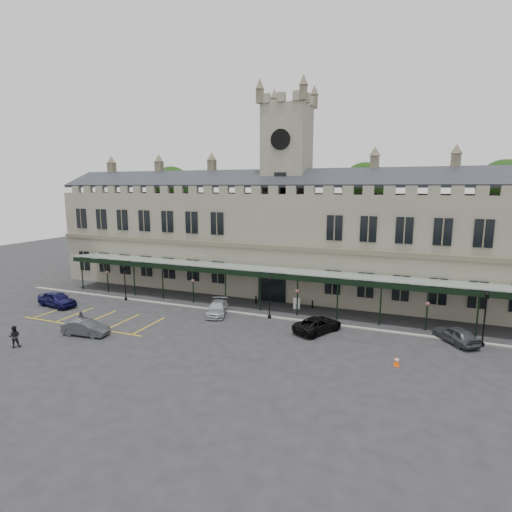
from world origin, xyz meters
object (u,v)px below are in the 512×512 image
at_px(lamp_post_left, 125,279).
at_px(car_left_a, 57,299).
at_px(station_building, 286,239).
at_px(clock_tower, 287,184).
at_px(sign_board, 297,304).
at_px(car_right_a, 456,335).
at_px(person_b, 14,336).
at_px(car_taxi, 217,308).
at_px(traffic_cone, 397,361).
at_px(person_a, 81,320).
at_px(car_van, 318,324).
at_px(lamp_post_mid, 270,293).
at_px(car_left_b, 86,328).
at_px(lamp_post_right, 485,313).

bearing_deg(lamp_post_left, car_left_a, -138.29).
bearing_deg(station_building, clock_tower, 90.00).
bearing_deg(sign_board, car_right_a, -22.60).
relative_size(car_right_a, person_b, 2.29).
distance_m(station_building, car_taxi, 13.37).
bearing_deg(traffic_cone, clock_tower, 128.58).
bearing_deg(person_b, car_taxi, -171.66).
xyz_separation_m(clock_tower, car_left_a, (-21.00, -15.49, -12.29)).
bearing_deg(person_a, station_building, 17.35).
distance_m(sign_board, car_left_a, 25.86).
distance_m(car_left_a, car_van, 28.14).
bearing_deg(lamp_post_left, person_a, -74.51).
bearing_deg(clock_tower, car_left_a, -143.59).
xyz_separation_m(lamp_post_mid, person_b, (-16.70, -14.39, -1.65)).
relative_size(traffic_cone, person_a, 0.45).
bearing_deg(person_a, car_left_b, -73.63).
height_order(traffic_cone, car_van, car_van).
relative_size(clock_tower, sign_board, 20.29).
relative_size(car_van, car_right_a, 1.17).
bearing_deg(sign_board, clock_tower, 109.08).
bearing_deg(sign_board, lamp_post_right, -20.90).
bearing_deg(car_taxi, lamp_post_mid, -9.00).
height_order(lamp_post_mid, sign_board, lamp_post_mid).
relative_size(lamp_post_mid, person_b, 2.38).
relative_size(clock_tower, car_left_a, 5.17).
bearing_deg(lamp_post_right, car_taxi, -178.65).
height_order(traffic_cone, sign_board, sign_board).
xyz_separation_m(station_building, car_right_a, (18.23, -10.92, -5.76)).
height_order(car_taxi, car_right_a, car_right_a).
bearing_deg(station_building, traffic_cone, -51.28).
bearing_deg(clock_tower, lamp_post_mid, -80.89).
xyz_separation_m(car_left_b, car_van, (18.67, 8.28, -0.00)).
xyz_separation_m(lamp_post_left, lamp_post_mid, (17.44, 0.06, 0.08)).
relative_size(lamp_post_left, car_right_a, 1.01).
height_order(lamp_post_mid, car_van, lamp_post_mid).
xyz_separation_m(sign_board, person_b, (-18.37, -18.21, 0.31)).
height_order(lamp_post_mid, person_a, lamp_post_mid).
height_order(car_taxi, car_van, car_van).
bearing_deg(traffic_cone, car_right_a, 55.65).
bearing_deg(car_left_b, lamp_post_right, -79.42).
xyz_separation_m(clock_tower, car_right_a, (18.23, -11.01, -12.40)).
distance_m(clock_tower, car_left_a, 28.84).
relative_size(car_taxi, car_right_a, 1.08).
distance_m(lamp_post_left, lamp_post_mid, 17.44).
distance_m(station_building, car_van, 15.51).
height_order(lamp_post_left, sign_board, lamp_post_left).
xyz_separation_m(lamp_post_left, car_left_b, (4.05, -10.15, -1.80)).
distance_m(traffic_cone, person_a, 27.19).
bearing_deg(lamp_post_right, sign_board, 166.20).
bearing_deg(lamp_post_mid, station_building, 99.19).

